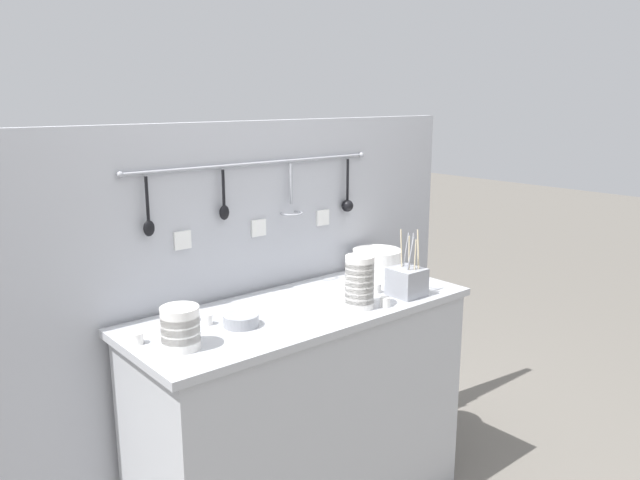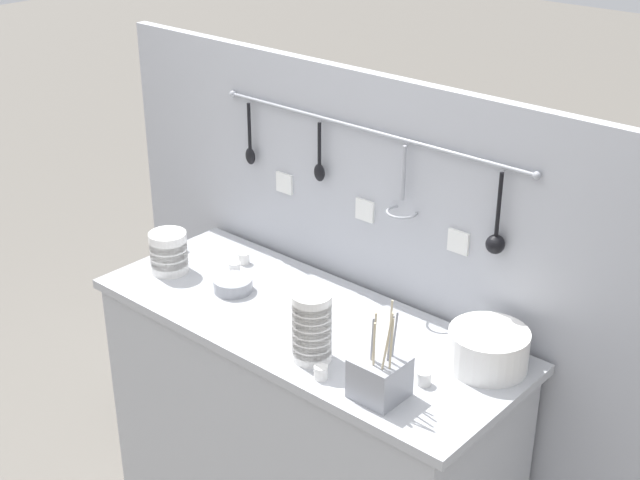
{
  "view_description": "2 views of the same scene",
  "coord_description": "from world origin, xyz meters",
  "px_view_note": "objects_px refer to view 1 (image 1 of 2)",
  "views": [
    {
      "loc": [
        -1.45,
        -1.83,
        1.76
      ],
      "look_at": [
        0.07,
        -0.03,
        1.21
      ],
      "focal_mm": 35.0,
      "sensor_mm": 36.0,
      "label": 1
    },
    {
      "loc": [
        1.61,
        -1.76,
        2.35
      ],
      "look_at": [
        0.04,
        0.03,
        1.21
      ],
      "focal_mm": 50.0,
      "sensor_mm": 36.0,
      "label": 2
    }
  ],
  "objects_px": {
    "steel_mixing_bowl": "(241,320)",
    "plate_stack": "(377,262)",
    "cup_by_caddy": "(376,288)",
    "cup_front_right": "(385,302)",
    "bowl_stack_back_corner": "(359,282)",
    "cup_beside_plates": "(137,338)",
    "cutlery_caddy": "(407,281)",
    "cup_edge_near": "(394,282)",
    "cup_edge_far": "(190,316)",
    "cup_back_left": "(207,319)",
    "bowl_stack_nested_right": "(180,328)"
  },
  "relations": [
    {
      "from": "steel_mixing_bowl",
      "to": "plate_stack",
      "type": "bearing_deg",
      "value": 10.87
    },
    {
      "from": "cup_by_caddy",
      "to": "cup_front_right",
      "type": "distance_m",
      "value": 0.18
    },
    {
      "from": "bowl_stack_back_corner",
      "to": "cup_beside_plates",
      "type": "height_order",
      "value": "bowl_stack_back_corner"
    },
    {
      "from": "cutlery_caddy",
      "to": "cup_front_right",
      "type": "xyz_separation_m",
      "value": [
        -0.17,
        -0.04,
        -0.04
      ]
    },
    {
      "from": "cup_by_caddy",
      "to": "cup_edge_near",
      "type": "relative_size",
      "value": 1.0
    },
    {
      "from": "cup_edge_far",
      "to": "cup_beside_plates",
      "type": "bearing_deg",
      "value": -161.6
    },
    {
      "from": "bowl_stack_back_corner",
      "to": "plate_stack",
      "type": "relative_size",
      "value": 0.92
    },
    {
      "from": "plate_stack",
      "to": "cutlery_caddy",
      "type": "distance_m",
      "value": 0.34
    },
    {
      "from": "plate_stack",
      "to": "cup_by_caddy",
      "type": "height_order",
      "value": "plate_stack"
    },
    {
      "from": "plate_stack",
      "to": "cutlery_caddy",
      "type": "bearing_deg",
      "value": -114.21
    },
    {
      "from": "cup_beside_plates",
      "to": "cup_edge_near",
      "type": "height_order",
      "value": "same"
    },
    {
      "from": "steel_mixing_bowl",
      "to": "cup_back_left",
      "type": "xyz_separation_m",
      "value": [
        -0.09,
        0.09,
        -0.0
      ]
    },
    {
      "from": "cup_beside_plates",
      "to": "cup_edge_near",
      "type": "distance_m",
      "value": 1.14
    },
    {
      "from": "cup_back_left",
      "to": "cup_front_right",
      "type": "relative_size",
      "value": 1.0
    },
    {
      "from": "cutlery_caddy",
      "to": "cup_edge_near",
      "type": "relative_size",
      "value": 7.02
    },
    {
      "from": "cup_back_left",
      "to": "cup_edge_near",
      "type": "xyz_separation_m",
      "value": [
        0.87,
        -0.11,
        0.0
      ]
    },
    {
      "from": "cup_front_right",
      "to": "cup_edge_far",
      "type": "bearing_deg",
      "value": 152.12
    },
    {
      "from": "cup_back_left",
      "to": "cup_edge_far",
      "type": "height_order",
      "value": "same"
    },
    {
      "from": "cup_by_caddy",
      "to": "cup_back_left",
      "type": "xyz_separation_m",
      "value": [
        -0.74,
        0.13,
        0.0
      ]
    },
    {
      "from": "bowl_stack_back_corner",
      "to": "cup_edge_far",
      "type": "height_order",
      "value": "bowl_stack_back_corner"
    },
    {
      "from": "cup_back_left",
      "to": "cutlery_caddy",
      "type": "bearing_deg",
      "value": -16.39
    },
    {
      "from": "cup_back_left",
      "to": "cup_edge_near",
      "type": "relative_size",
      "value": 1.0
    },
    {
      "from": "cup_edge_far",
      "to": "cup_by_caddy",
      "type": "bearing_deg",
      "value": -14.57
    },
    {
      "from": "cup_by_caddy",
      "to": "cup_back_left",
      "type": "height_order",
      "value": "same"
    },
    {
      "from": "cup_beside_plates",
      "to": "bowl_stack_nested_right",
      "type": "bearing_deg",
      "value": -53.39
    },
    {
      "from": "steel_mixing_bowl",
      "to": "cup_front_right",
      "type": "relative_size",
      "value": 3.26
    },
    {
      "from": "cutlery_caddy",
      "to": "cup_edge_far",
      "type": "bearing_deg",
      "value": 159.68
    },
    {
      "from": "bowl_stack_nested_right",
      "to": "cup_front_right",
      "type": "relative_size",
      "value": 3.62
    },
    {
      "from": "cutlery_caddy",
      "to": "cup_edge_far",
      "type": "height_order",
      "value": "cutlery_caddy"
    },
    {
      "from": "bowl_stack_back_corner",
      "to": "cup_beside_plates",
      "type": "distance_m",
      "value": 0.85
    },
    {
      "from": "bowl_stack_back_corner",
      "to": "cup_by_caddy",
      "type": "distance_m",
      "value": 0.23
    },
    {
      "from": "bowl_stack_nested_right",
      "to": "cup_edge_far",
      "type": "xyz_separation_m",
      "value": [
        0.15,
        0.21,
        -0.05
      ]
    },
    {
      "from": "bowl_stack_nested_right",
      "to": "cup_edge_near",
      "type": "distance_m",
      "value": 1.04
    },
    {
      "from": "bowl_stack_nested_right",
      "to": "steel_mixing_bowl",
      "type": "relative_size",
      "value": 1.11
    },
    {
      "from": "steel_mixing_bowl",
      "to": "cup_beside_plates",
      "type": "relative_size",
      "value": 3.26
    },
    {
      "from": "cup_edge_far",
      "to": "steel_mixing_bowl",
      "type": "bearing_deg",
      "value": -54.5
    },
    {
      "from": "cup_edge_near",
      "to": "cup_front_right",
      "type": "bearing_deg",
      "value": -144.07
    },
    {
      "from": "cup_by_caddy",
      "to": "cup_edge_near",
      "type": "height_order",
      "value": "same"
    },
    {
      "from": "cutlery_caddy",
      "to": "cup_beside_plates",
      "type": "relative_size",
      "value": 7.02
    },
    {
      "from": "cup_edge_far",
      "to": "cup_edge_near",
      "type": "relative_size",
      "value": 1.0
    },
    {
      "from": "cup_front_right",
      "to": "cup_edge_near",
      "type": "relative_size",
      "value": 1.0
    },
    {
      "from": "bowl_stack_back_corner",
      "to": "cutlery_caddy",
      "type": "bearing_deg",
      "value": -3.65
    },
    {
      "from": "cup_front_right",
      "to": "cup_edge_near",
      "type": "distance_m",
      "value": 0.28
    },
    {
      "from": "bowl_stack_back_corner",
      "to": "cup_edge_far",
      "type": "distance_m",
      "value": 0.66
    },
    {
      "from": "bowl_stack_nested_right",
      "to": "cup_edge_far",
      "type": "height_order",
      "value": "bowl_stack_nested_right"
    },
    {
      "from": "cup_back_left",
      "to": "cup_edge_far",
      "type": "xyz_separation_m",
      "value": [
        -0.03,
        0.07,
        0.0
      ]
    },
    {
      "from": "bowl_stack_nested_right",
      "to": "cup_beside_plates",
      "type": "height_order",
      "value": "bowl_stack_nested_right"
    },
    {
      "from": "bowl_stack_nested_right",
      "to": "steel_mixing_bowl",
      "type": "bearing_deg",
      "value": 9.91
    },
    {
      "from": "plate_stack",
      "to": "cup_beside_plates",
      "type": "distance_m",
      "value": 1.22
    },
    {
      "from": "cup_edge_far",
      "to": "bowl_stack_back_corner",
      "type": "bearing_deg",
      "value": -26.83
    }
  ]
}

